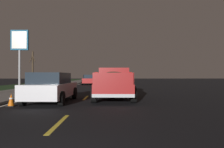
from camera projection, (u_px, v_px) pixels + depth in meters
ground at (99, 85)px, 29.33m from camera, size 144.00×144.00×0.00m
sidewalk_shoulder at (60, 85)px, 29.25m from camera, size 108.00×4.00×0.12m
grass_verge at (25, 85)px, 29.17m from camera, size 108.00×6.00×0.01m
lane_markings at (83, 85)px, 31.30m from camera, size 108.00×3.54×0.01m
pickup_truck at (114, 82)px, 12.18m from camera, size 5.49×2.41×1.87m
sedan_tan at (94, 79)px, 40.96m from camera, size 4.43×2.07×1.54m
sedan_blue at (110, 79)px, 36.16m from camera, size 4.43×2.07×1.54m
sedan_red at (89, 80)px, 31.54m from camera, size 4.40×2.03×1.54m
sedan_white at (52, 87)px, 10.68m from camera, size 4.45×2.10×1.54m
gas_price_sign at (20, 45)px, 22.11m from camera, size 0.27×1.90×6.38m
bare_tree_far at (33, 67)px, 34.24m from camera, size 1.76×1.22×5.72m
traffic_cone_near at (11, 100)px, 9.17m from camera, size 0.36×0.36×0.58m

